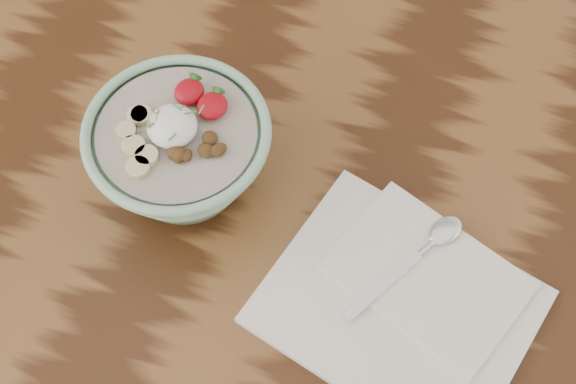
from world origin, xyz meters
The scene contains 4 objects.
table centered at (0.00, 0.00, 65.70)cm, with size 160.00×90.00×75.00cm.
breakfast_bowl centered at (-20.34, -2.59, 81.25)cm, with size 18.53×18.53×12.28cm.
napkin centered at (5.19, -7.96, 75.64)cm, with size 29.20×25.73×1.54cm.
spoon centered at (6.02, -1.85, 76.89)cm, with size 9.26×14.95×0.84cm.
Camera 1 is at (3.98, -38.73, 149.97)cm, focal length 50.00 mm.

